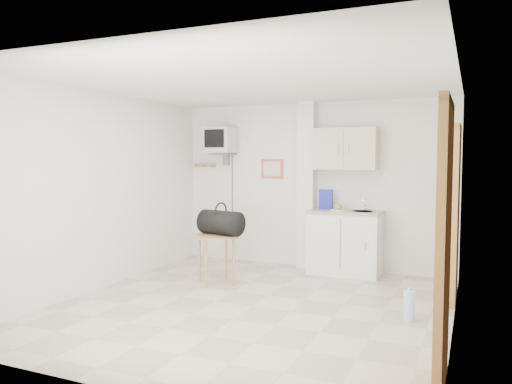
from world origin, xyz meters
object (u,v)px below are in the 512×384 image
at_px(crt_television, 221,141).
at_px(round_table, 216,241).
at_px(water_bottle, 409,306).
at_px(duffel_bag, 221,222).

bearing_deg(crt_television, round_table, -64.96).
bearing_deg(water_bottle, crt_television, 149.63).
xyz_separation_m(crt_television, round_table, (0.59, -1.26, -1.37)).
relative_size(round_table, duffel_bag, 1.02).
bearing_deg(duffel_bag, round_table, -129.52).
bearing_deg(round_table, water_bottle, -12.70).
height_order(round_table, duffel_bag, duffel_bag).
bearing_deg(water_bottle, duffel_bag, 166.19).
height_order(duffel_bag, water_bottle, duffel_bag).
xyz_separation_m(duffel_bag, water_bottle, (2.49, -0.61, -0.66)).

